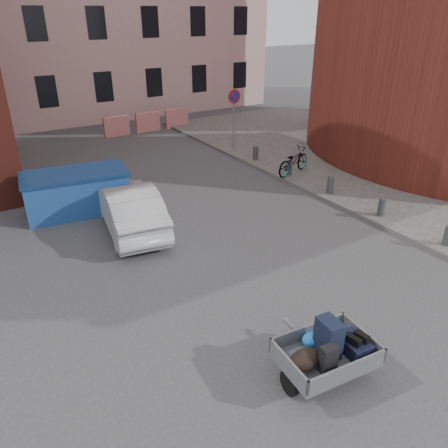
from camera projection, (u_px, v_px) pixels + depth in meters
ground at (240, 300)px, 9.72m from camera, size 120.00×120.00×0.00m
sidewalk at (392, 169)px, 17.49m from camera, size 9.00×24.00×0.12m
no_parking_sign at (234, 107)px, 18.90m from camera, size 0.60×0.09×2.65m
bollards at (330, 185)px, 14.99m from camera, size 0.22×9.02×0.55m
barriers at (148, 122)px, 22.92m from camera, size 4.70×0.18×1.00m
trailer at (326, 352)px, 7.38m from camera, size 1.70×1.87×1.20m
dumpster at (77, 192)px, 13.70m from camera, size 3.33×2.03×1.32m
silver_car at (130, 207)px, 12.61m from camera, size 2.02×4.26×1.35m
bicycle at (293, 161)px, 16.67m from camera, size 2.02×1.20×1.00m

